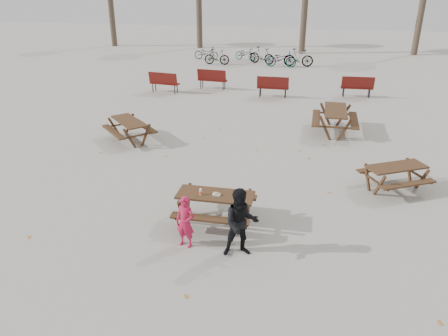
% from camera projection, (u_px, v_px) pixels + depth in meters
% --- Properties ---
extents(ground, '(80.00, 80.00, 0.00)m').
position_uv_depth(ground, '(216.00, 222.00, 10.51)').
color(ground, gray).
rests_on(ground, ground).
extents(main_picnic_table, '(1.80, 1.45, 0.78)m').
position_uv_depth(main_picnic_table, '(215.00, 201.00, 10.27)').
color(main_picnic_table, '#331F12').
rests_on(main_picnic_table, ground).
extents(food_tray, '(0.18, 0.11, 0.03)m').
position_uv_depth(food_tray, '(216.00, 195.00, 10.13)').
color(food_tray, silver).
rests_on(food_tray, main_picnic_table).
extents(bread_roll, '(0.14, 0.06, 0.05)m').
position_uv_depth(bread_roll, '(216.00, 193.00, 10.11)').
color(bread_roll, tan).
rests_on(bread_roll, food_tray).
extents(soda_bottle, '(0.07, 0.07, 0.17)m').
position_uv_depth(soda_bottle, '(201.00, 192.00, 10.12)').
color(soda_bottle, silver).
rests_on(soda_bottle, main_picnic_table).
extents(child, '(0.48, 0.37, 1.19)m').
position_uv_depth(child, '(185.00, 222.00, 9.39)').
color(child, '#B7163F').
rests_on(child, ground).
extents(adult, '(0.88, 0.77, 1.53)m').
position_uv_depth(adult, '(241.00, 223.00, 9.03)').
color(adult, black).
rests_on(adult, ground).
extents(picnic_table_east, '(2.06, 1.94, 0.70)m').
position_uv_depth(picnic_table_east, '(395.00, 178.00, 11.98)').
color(picnic_table_east, '#331F12').
rests_on(picnic_table_east, ground).
extents(picnic_table_north, '(2.23, 2.23, 0.75)m').
position_uv_depth(picnic_table_north, '(130.00, 131.00, 15.44)').
color(picnic_table_north, '#331F12').
rests_on(picnic_table_north, ground).
extents(picnic_table_far, '(1.67, 2.07, 0.88)m').
position_uv_depth(picnic_table_far, '(335.00, 121.00, 16.22)').
color(picnic_table_far, '#331F12').
rests_on(picnic_table_far, ground).
extents(park_bench_row, '(10.87, 1.82, 1.03)m').
position_uv_depth(park_bench_row, '(250.00, 83.00, 21.35)').
color(park_bench_row, '#5E1612').
rests_on(park_bench_row, ground).
extents(bicycle_row, '(8.06, 2.70, 1.11)m').
position_uv_depth(bicycle_row, '(256.00, 56.00, 28.31)').
color(bicycle_row, black).
rests_on(bicycle_row, ground).
extents(fallen_leaves, '(11.00, 11.00, 0.01)m').
position_uv_depth(fallen_leaves, '(251.00, 180.00, 12.65)').
color(fallen_leaves, '#AA6728').
rests_on(fallen_leaves, ground).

